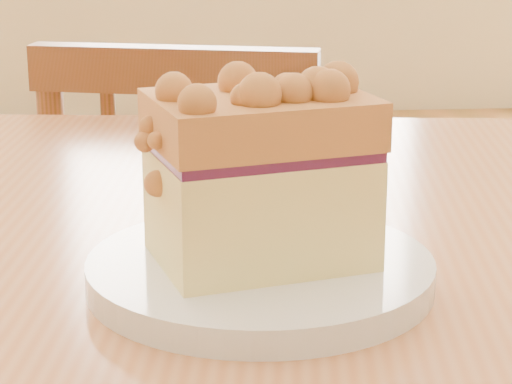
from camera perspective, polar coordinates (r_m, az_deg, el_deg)
cafe_table_main at (r=0.78m, az=-6.37°, el=-9.61°), size 1.14×0.83×0.75m
cafe_chair_main at (r=1.38m, az=-3.12°, el=-7.40°), size 0.45×0.45×0.82m
plate at (r=0.60m, az=0.24°, el=-4.63°), size 0.21×0.21×0.02m
cake_slice at (r=0.58m, az=0.26°, el=1.30°), size 0.15×0.12×0.12m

